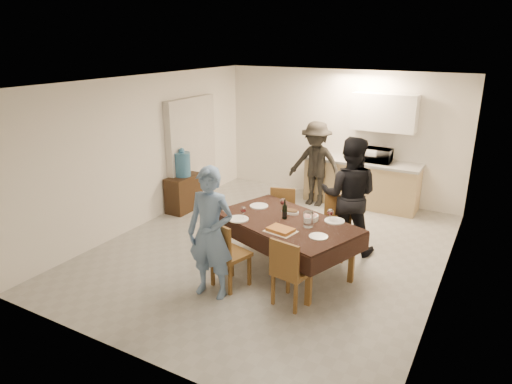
{
  "coord_description": "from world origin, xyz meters",
  "views": [
    {
      "loc": [
        2.99,
        -5.86,
        3.19
      ],
      "look_at": [
        -0.12,
        -0.3,
        1.02
      ],
      "focal_mm": 32.0,
      "sensor_mm": 36.0,
      "label": 1
    }
  ],
  "objects_px": {
    "savoury_tart": "(281,230)",
    "person_kitchen": "(316,164)",
    "dining_table": "(286,223)",
    "console": "(184,193)",
    "water_jug": "(182,164)",
    "wine_bottle": "(285,209)",
    "water_pitcher": "(308,219)",
    "person_near": "(211,233)",
    "microwave": "(378,155)",
    "person_far": "(349,196)"
  },
  "relations": [
    {
      "from": "savoury_tart",
      "to": "person_kitchen",
      "type": "bearing_deg",
      "value": 104.04
    },
    {
      "from": "dining_table",
      "to": "console",
      "type": "height_order",
      "value": "dining_table"
    },
    {
      "from": "dining_table",
      "to": "water_jug",
      "type": "bearing_deg",
      "value": 175.64
    },
    {
      "from": "wine_bottle",
      "to": "water_pitcher",
      "type": "xyz_separation_m",
      "value": [
        0.4,
        -0.1,
        -0.04
      ]
    },
    {
      "from": "water_jug",
      "to": "person_kitchen",
      "type": "bearing_deg",
      "value": 36.17
    },
    {
      "from": "person_near",
      "to": "water_pitcher",
      "type": "bearing_deg",
      "value": 41.37
    },
    {
      "from": "person_near",
      "to": "water_jug",
      "type": "bearing_deg",
      "value": 127.6
    },
    {
      "from": "console",
      "to": "person_near",
      "type": "height_order",
      "value": "person_near"
    },
    {
      "from": "water_pitcher",
      "to": "microwave",
      "type": "xyz_separation_m",
      "value": [
        0.06,
        3.24,
        0.17
      ]
    },
    {
      "from": "person_far",
      "to": "savoury_tart",
      "type": "bearing_deg",
      "value": 61.1
    },
    {
      "from": "water_jug",
      "to": "wine_bottle",
      "type": "relative_size",
      "value": 1.61
    },
    {
      "from": "dining_table",
      "to": "savoury_tart",
      "type": "xyz_separation_m",
      "value": [
        0.1,
        -0.38,
        0.06
      ]
    },
    {
      "from": "dining_table",
      "to": "wine_bottle",
      "type": "height_order",
      "value": "wine_bottle"
    },
    {
      "from": "dining_table",
      "to": "person_far",
      "type": "distance_m",
      "value": 1.2
    },
    {
      "from": "wine_bottle",
      "to": "console",
      "type": "bearing_deg",
      "value": 156.65
    },
    {
      "from": "person_far",
      "to": "microwave",
      "type": "bearing_deg",
      "value": -97.81
    },
    {
      "from": "person_near",
      "to": "person_far",
      "type": "height_order",
      "value": "person_far"
    },
    {
      "from": "console",
      "to": "wine_bottle",
      "type": "height_order",
      "value": "wine_bottle"
    },
    {
      "from": "savoury_tart",
      "to": "person_kitchen",
      "type": "distance_m",
      "value": 3.22
    },
    {
      "from": "console",
      "to": "water_pitcher",
      "type": "xyz_separation_m",
      "value": [
        3.11,
        -1.27,
        0.53
      ]
    },
    {
      "from": "console",
      "to": "water_pitcher",
      "type": "bearing_deg",
      "value": -22.21
    },
    {
      "from": "water_pitcher",
      "to": "savoury_tart",
      "type": "xyz_separation_m",
      "value": [
        -0.25,
        -0.33,
        -0.08
      ]
    },
    {
      "from": "water_pitcher",
      "to": "person_far",
      "type": "distance_m",
      "value": 1.12
    },
    {
      "from": "savoury_tart",
      "to": "person_far",
      "type": "relative_size",
      "value": 0.21
    },
    {
      "from": "dining_table",
      "to": "person_far",
      "type": "relative_size",
      "value": 1.23
    },
    {
      "from": "savoury_tart",
      "to": "water_jug",
      "type": "bearing_deg",
      "value": 150.78
    },
    {
      "from": "person_far",
      "to": "person_kitchen",
      "type": "bearing_deg",
      "value": -65.38
    },
    {
      "from": "water_pitcher",
      "to": "console",
      "type": "bearing_deg",
      "value": 157.79
    },
    {
      "from": "savoury_tart",
      "to": "person_kitchen",
      "type": "height_order",
      "value": "person_kitchen"
    },
    {
      "from": "dining_table",
      "to": "person_kitchen",
      "type": "xyz_separation_m",
      "value": [
        -0.68,
        2.74,
        0.11
      ]
    },
    {
      "from": "person_kitchen",
      "to": "person_near",
      "type": "bearing_deg",
      "value": -88.03
    },
    {
      "from": "wine_bottle",
      "to": "microwave",
      "type": "xyz_separation_m",
      "value": [
        0.46,
        3.14,
        0.14
      ]
    },
    {
      "from": "water_jug",
      "to": "person_kitchen",
      "type": "xyz_separation_m",
      "value": [
        2.08,
        1.52,
        -0.08
      ]
    },
    {
      "from": "console",
      "to": "water_jug",
      "type": "xyz_separation_m",
      "value": [
        0.0,
        0.0,
        0.57
      ]
    },
    {
      "from": "water_jug",
      "to": "person_far",
      "type": "bearing_deg",
      "value": -2.94
    },
    {
      "from": "savoury_tart",
      "to": "microwave",
      "type": "height_order",
      "value": "microwave"
    },
    {
      "from": "person_kitchen",
      "to": "water_jug",
      "type": "bearing_deg",
      "value": -143.83
    },
    {
      "from": "dining_table",
      "to": "person_near",
      "type": "xyz_separation_m",
      "value": [
        -0.55,
        -1.05,
        0.13
      ]
    },
    {
      "from": "water_jug",
      "to": "wine_bottle",
      "type": "xyz_separation_m",
      "value": [
        2.71,
        -1.17,
        -0.01
      ]
    },
    {
      "from": "person_far",
      "to": "wine_bottle",
      "type": "bearing_deg",
      "value": 47.61
    },
    {
      "from": "water_pitcher",
      "to": "person_far",
      "type": "xyz_separation_m",
      "value": [
        0.2,
        1.1,
        0.04
      ]
    },
    {
      "from": "water_jug",
      "to": "microwave",
      "type": "relative_size",
      "value": 0.94
    },
    {
      "from": "microwave",
      "to": "person_far",
      "type": "xyz_separation_m",
      "value": [
        0.14,
        -2.14,
        -0.14
      ]
    },
    {
      "from": "console",
      "to": "savoury_tart",
      "type": "xyz_separation_m",
      "value": [
        2.86,
        -1.6,
        0.45
      ]
    },
    {
      "from": "water_pitcher",
      "to": "person_far",
      "type": "bearing_deg",
      "value": 79.7
    },
    {
      "from": "wine_bottle",
      "to": "person_kitchen",
      "type": "xyz_separation_m",
      "value": [
        -0.63,
        2.69,
        -0.07
      ]
    },
    {
      "from": "savoury_tart",
      "to": "person_near",
      "type": "height_order",
      "value": "person_near"
    },
    {
      "from": "water_jug",
      "to": "dining_table",
      "type": "bearing_deg",
      "value": -23.84
    },
    {
      "from": "water_pitcher",
      "to": "person_near",
      "type": "bearing_deg",
      "value": -131.99
    },
    {
      "from": "console",
      "to": "water_jug",
      "type": "bearing_deg",
      "value": 0.0
    }
  ]
}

